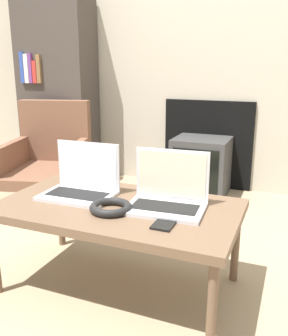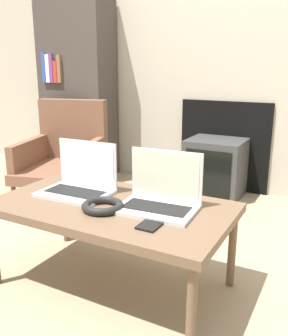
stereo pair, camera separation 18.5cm
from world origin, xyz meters
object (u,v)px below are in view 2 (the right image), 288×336
(headphones, at_px, (103,206))
(tv, at_px, (215,168))
(laptop_left, at_px, (80,182))
(armchair, at_px, (66,151))
(laptop_right, at_px, (160,196))
(phone, at_px, (152,223))

(headphones, distance_m, tv, 1.48)
(laptop_left, xyz_separation_m, armchair, (-0.89, 0.96, -0.14))
(laptop_right, xyz_separation_m, tv, (-0.18, 1.34, -0.23))
(tv, bearing_deg, armchair, -161.51)
(armchair, bearing_deg, tv, 2.57)
(phone, height_order, tv, tv)
(headphones, bearing_deg, laptop_left, 148.94)
(phone, bearing_deg, armchair, 140.24)
(phone, bearing_deg, laptop_right, 106.34)
(headphones, bearing_deg, phone, -8.29)
(phone, height_order, armchair, armchair)
(headphones, relative_size, phone, 1.18)
(laptop_right, relative_size, tv, 0.77)
(laptop_left, height_order, headphones, laptop_left)
(headphones, height_order, tv, tv)
(laptop_left, relative_size, armchair, 0.41)
(phone, bearing_deg, laptop_left, 160.30)
(phone, bearing_deg, headphones, 171.71)
(headphones, xyz_separation_m, phone, (0.25, -0.04, -0.01))
(laptop_right, height_order, phone, laptop_right)
(armchair, bearing_deg, headphones, -60.52)
(laptop_left, relative_size, laptop_right, 0.97)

